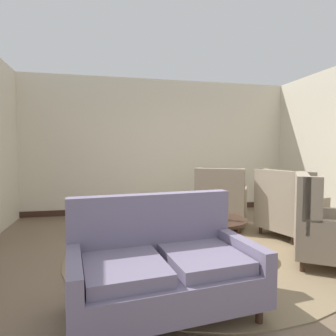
# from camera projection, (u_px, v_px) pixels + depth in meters

# --- Properties ---
(ground) EXTENTS (8.53, 8.53, 0.00)m
(ground) POSITION_uv_depth(u_px,v_px,m) (209.00, 260.00, 3.64)
(ground) COLOR brown
(wall_back) EXTENTS (6.13, 0.08, 2.93)m
(wall_back) POSITION_uv_depth(u_px,v_px,m) (161.00, 146.00, 6.52)
(wall_back) COLOR beige
(wall_back) RESTS_ON ground
(baseboard_back) EXTENTS (5.97, 0.03, 0.12)m
(baseboard_back) POSITION_uv_depth(u_px,v_px,m) (162.00, 209.00, 6.55)
(baseboard_back) COLOR #382319
(baseboard_back) RESTS_ON ground
(area_rug) EXTENTS (3.55, 3.55, 0.01)m
(area_rug) POSITION_uv_depth(u_px,v_px,m) (201.00, 251.00, 3.93)
(area_rug) COLOR #847051
(area_rug) RESTS_ON ground
(coffee_table) EXTENTS (0.85, 0.85, 0.49)m
(coffee_table) POSITION_uv_depth(u_px,v_px,m) (213.00, 226.00, 3.75)
(coffee_table) COLOR #382319
(coffee_table) RESTS_ON ground
(porcelain_vase) EXTENTS (0.14, 0.14, 0.38)m
(porcelain_vase) POSITION_uv_depth(u_px,v_px,m) (215.00, 207.00, 3.70)
(porcelain_vase) COLOR brown
(porcelain_vase) RESTS_ON coffee_table
(settee) EXTENTS (1.62, 1.04, 0.96)m
(settee) POSITION_uv_depth(u_px,v_px,m) (162.00, 266.00, 2.46)
(settee) COLOR slate
(settee) RESTS_ON ground
(armchair_near_window) EXTENTS (1.20, 1.20, 1.08)m
(armchair_near_window) POSITION_uv_depth(u_px,v_px,m) (326.00, 228.00, 3.46)
(armchair_near_window) COLOR gray
(armchair_near_window) RESTS_ON ground
(armchair_far_left) EXTENTS (0.98, 0.96, 1.07)m
(armchair_far_left) POSITION_uv_depth(u_px,v_px,m) (287.00, 209.00, 4.56)
(armchair_far_left) COLOR gray
(armchair_far_left) RESTS_ON ground
(armchair_near_sideboard) EXTENTS (1.14, 1.16, 1.07)m
(armchair_near_sideboard) POSITION_uv_depth(u_px,v_px,m) (221.00, 203.00, 5.08)
(armchair_near_sideboard) COLOR gray
(armchair_near_sideboard) RESTS_ON ground
(side_table) EXTENTS (0.54, 0.54, 0.69)m
(side_table) POSITION_uv_depth(u_px,v_px,m) (219.00, 201.00, 5.41)
(side_table) COLOR #382319
(side_table) RESTS_ON ground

